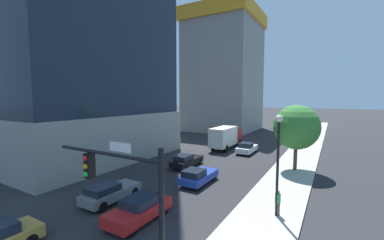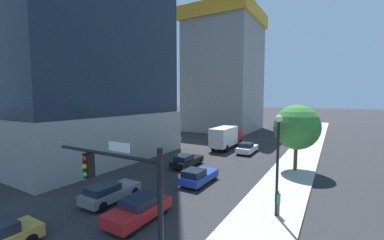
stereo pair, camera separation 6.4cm
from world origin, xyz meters
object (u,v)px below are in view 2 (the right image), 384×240
Objects in this scene: traffic_light_pole at (122,187)px; street_tree at (297,127)px; car_blue at (198,176)px; car_black at (186,161)px; car_gray at (110,192)px; car_red at (139,209)px; box_truck at (226,137)px; street_lamp at (278,151)px; construction_building at (224,66)px; car_white at (247,148)px; pedestrian_green_shirt at (277,202)px.

street_tree reaches higher than traffic_light_pole.
car_black is (-3.66, 4.02, -0.03)m from car_blue.
car_blue reaches higher than car_gray.
box_truck is (-3.66, 22.65, 1.08)m from car_red.
car_red reaches higher than car_gray.
car_black is at bearing 132.33° from car_blue.
street_lamp is 13.29m from car_black.
box_truck reaches higher than car_blue.
car_blue is at bearing -76.47° from box_truck.
car_red is at bearing -80.81° from box_truck.
construction_building is 35.21m from street_tree.
pedestrian_green_shirt is (7.22, -16.46, 0.24)m from car_white.
pedestrian_green_shirt is (19.94, -38.34, -14.06)m from construction_building.
car_red is at bearing -14.38° from car_gray.
construction_building reaches higher than car_white.
construction_building reaches higher than street_tree.
car_black is 12.81m from pedestrian_green_shirt.
car_black is at bearing 148.20° from pedestrian_green_shirt.
car_white is at bearing -22.09° from box_truck.
pedestrian_green_shirt reaches higher than car_blue.
box_truck is 4.93× the size of pedestrian_green_shirt.
car_black is 10.38m from car_white.
box_truck is (-10.47, 6.97, -2.74)m from street_tree.
car_blue is 0.95× the size of car_gray.
street_lamp is 8.47m from car_blue.
box_truck is (-0.00, 21.71, 1.09)m from car_gray.
pedestrian_green_shirt is at bearing 60.07° from street_lamp.
car_blue is (-7.16, 2.82, -3.53)m from street_lamp.
box_truck reaches higher than car_black.
street_tree reaches higher than car_white.
construction_building is at bearing 117.36° from street_lamp.
street_lamp is at bearing 18.74° from car_gray.
street_lamp reaches higher than car_blue.
box_truck is (-6.80, 26.87, -2.24)m from traffic_light_pole.
box_truck is at bearing 99.19° from car_red.
car_gray is at bearing -161.26° from street_lamp.
car_gray is 11.52m from pedestrian_green_shirt.
box_truck is (-10.82, 18.04, -2.42)m from street_lamp.
car_gray is 0.97× the size of car_black.
construction_building reaches higher than car_blue.
street_lamp is at bearing -119.93° from pedestrian_green_shirt.
car_blue is 7.46m from car_gray.
construction_building is at bearing 106.01° from car_black.
car_red is 21.17m from car_white.
pedestrian_green_shirt is (4.08, 8.92, -3.09)m from traffic_light_pole.
street_lamp is at bearing -59.04° from box_truck.
street_tree reaches higher than box_truck.
street_tree is at bearing 21.96° from car_black.
traffic_light_pole reaches higher than car_white.
car_gray is 20.56m from car_white.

